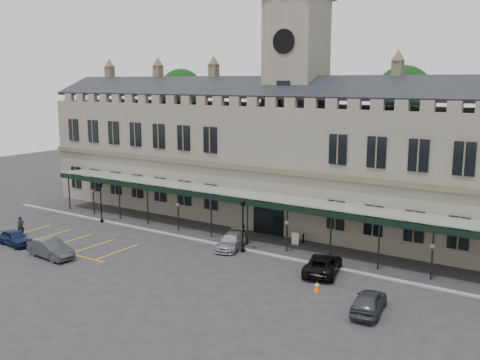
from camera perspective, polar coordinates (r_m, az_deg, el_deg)
The scene contains 20 objects.
ground at distance 42.66m, azimuth -4.49°, elevation -9.19°, with size 140.00×140.00×0.00m, color #272729.
station_building at distance 54.18m, azimuth 5.78°, elevation 2.08°, with size 60.00×10.36×17.30m.
clock_tower at distance 53.69m, azimuth 5.95°, elevation 9.12°, with size 5.60×5.60×24.80m.
canopy at distance 47.79m, azimuth 0.97°, elevation -3.98°, with size 50.00×4.10×4.30m.
kerb at distance 46.86m, azimuth -0.34°, elevation -7.25°, with size 60.00×0.40×0.12m, color gray.
parking_markings at distance 51.16m, azimuth -18.12°, elevation -6.33°, with size 16.00×6.00×0.01m, color gold, non-canonical shape.
tree_behind_left at distance 73.46m, azimuth -6.27°, elevation 9.24°, with size 6.00×6.00×16.00m.
tree_behind_mid at distance 59.07m, azimuth 17.05°, elevation 8.56°, with size 6.00×6.00×16.00m.
lamp_post_left at distance 56.61m, azimuth -14.63°, elevation -1.85°, with size 0.41×0.41×4.35m.
lamp_post_mid at distance 45.20m, azimuth 0.31°, elevation -4.27°, with size 0.45×0.45×4.76m.
traffic_cone at distance 38.07m, azimuth 8.21°, elevation -11.18°, with size 0.45×0.45×0.72m.
sign_board at distance 48.11m, azimuth 5.90°, elevation -6.25°, with size 0.63×0.20×1.09m.
bollard_left at distance 51.33m, azimuth 0.40°, elevation -5.25°, with size 0.15×0.15×0.84m, color black.
bollard_right at distance 48.58m, azimuth 6.76°, elevation -6.22°, with size 0.16×0.16×0.88m, color black.
car_left_a at distance 51.70m, azimuth -22.89°, elevation -5.68°, with size 1.60×3.98×1.36m, color #0D1A3B.
car_left_b at distance 47.03m, azimuth -19.55°, elevation -6.92°, with size 1.61×4.63×1.53m, color #323539.
car_taxi at distance 46.76m, azimuth -0.93°, elevation -6.54°, with size 1.81×4.46×1.30m, color #9A9DA2.
car_van at distance 41.42m, azimuth 8.83°, elevation -8.87°, with size 2.32×5.04×1.40m, color black.
car_right_a at distance 35.32m, azimuth 13.58°, elevation -12.49°, with size 1.72×4.28×1.46m, color #323539.
person_a at distance 54.49m, azimuth -22.34°, elevation -4.58°, with size 0.67×0.44×1.83m, color black.
Camera 1 is at (24.78, -31.62, 14.36)m, focal length 40.00 mm.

